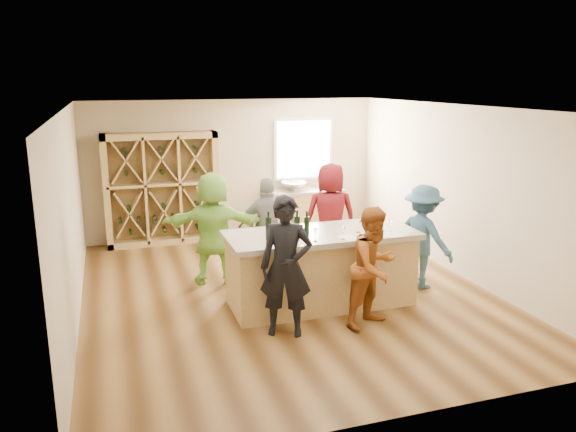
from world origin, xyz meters
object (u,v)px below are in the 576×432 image
object	(u,v)px
wine_bottle_c	(283,226)
person_far_mid	(268,229)
wine_bottle_e	(307,227)
person_far_left	(214,228)
sink	(294,186)
tasting_counter_base	(321,271)
wine_bottle_d	(297,227)
person_server	(422,237)
wine_rack	(162,189)
person_near_left	(286,267)
person_far_right	(330,217)
wine_bottle_a	(268,229)
wine_bottle_b	(282,230)
person_near_right	(374,267)

from	to	relation	value
wine_bottle_c	person_far_mid	bearing A→B (deg)	82.35
wine_bottle_e	person_far_left	xyz separation A→B (m)	(-1.00, 1.57, -0.32)
sink	wine_bottle_c	world-z (taller)	wine_bottle_c
tasting_counter_base	wine_bottle_d	bearing A→B (deg)	-154.74
wine_bottle_e	person_server	world-z (taller)	person_server
wine_rack	wine_bottle_e	bearing A→B (deg)	-69.13
person_near_left	person_far_left	bearing A→B (deg)	125.30
wine_rack	person_far_right	world-z (taller)	wine_rack
person_far_mid	person_near_left	bearing A→B (deg)	92.08
wine_bottle_a	wine_bottle_b	world-z (taller)	wine_bottle_a
wine_bottle_d	person_near_right	size ratio (longest dim) A/B	0.20
wine_rack	person_server	xyz separation A→B (m)	(3.59, -3.71, -0.28)
tasting_counter_base	person_far_left	bearing A→B (deg)	133.18
tasting_counter_base	wine_bottle_c	xyz separation A→B (m)	(-0.60, -0.06, 0.74)
wine_bottle_b	person_near_left	distance (m)	0.67
wine_bottle_b	person_far_right	bearing A→B (deg)	50.20
tasting_counter_base	person_near_left	bearing A→B (deg)	-134.67
wine_bottle_c	wine_rack	bearing A→B (deg)	107.53
wine_bottle_b	person_near_right	size ratio (longest dim) A/B	0.18
wine_bottle_c	person_server	bearing A→B (deg)	5.53
tasting_counter_base	wine_bottle_e	distance (m)	0.81
person_far_mid	person_far_right	distance (m)	1.14
person_near_left	person_far_left	xyz separation A→B (m)	(-0.52, 2.17, -0.00)
wine_bottle_e	wine_rack	bearing A→B (deg)	110.87
wine_bottle_b	wine_bottle_a	bearing A→B (deg)	160.38
wine_bottle_b	wine_bottle_e	distance (m)	0.35
person_near_left	person_far_mid	bearing A→B (deg)	102.03
person_far_mid	person_far_left	bearing A→B (deg)	7.16
wine_bottle_c	person_near_left	size ratio (longest dim) A/B	0.18
sink	person_far_left	bearing A→B (deg)	-131.68
person_far_left	sink	bearing A→B (deg)	-117.41
sink	wine_bottle_e	xyz separation A→B (m)	(-1.15, -3.99, 0.21)
wine_bottle_e	person_near_right	world-z (taller)	person_near_right
wine_bottle_d	person_near_left	distance (m)	0.75
wine_bottle_a	wine_bottle_d	distance (m)	0.39
person_far_mid	person_far_right	size ratio (longest dim) A/B	0.91
wine_bottle_d	person_far_left	xyz separation A→B (m)	(-0.86, 1.59, -0.33)
tasting_counter_base	wine_bottle_e	xyz separation A→B (m)	(-0.29, -0.19, 0.73)
wine_bottle_d	person_far_mid	world-z (taller)	person_far_mid
person_near_right	tasting_counter_base	bearing A→B (deg)	89.64
wine_bottle_c	person_near_right	xyz separation A→B (m)	(1.00, -0.82, -0.43)
person_far_left	wine_rack	bearing A→B (deg)	-63.35
wine_rack	sink	size ratio (longest dim) A/B	4.06
sink	wine_bottle_e	distance (m)	4.16
wine_bottle_b	person_server	bearing A→B (deg)	8.83
wine_bottle_a	wine_bottle_e	world-z (taller)	wine_bottle_a
wine_rack	person_near_left	bearing A→B (deg)	-77.16
person_far_right	person_far_left	size ratio (longest dim) A/B	1.02
person_near_right	person_server	world-z (taller)	person_server
wine_bottle_a	wine_bottle_c	bearing A→B (deg)	19.94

